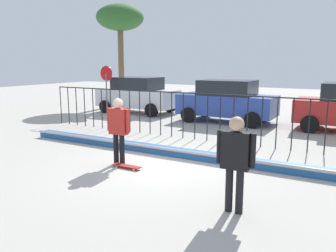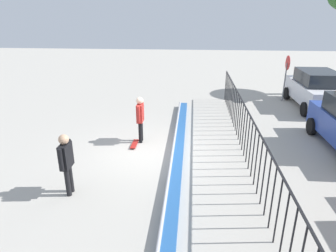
{
  "view_description": "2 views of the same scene",
  "coord_description": "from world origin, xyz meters",
  "px_view_note": "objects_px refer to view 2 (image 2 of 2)",
  "views": [
    {
      "loc": [
        4.6,
        -7.54,
        2.68
      ],
      "look_at": [
        0.04,
        0.49,
        0.97
      ],
      "focal_mm": 36.94,
      "sensor_mm": 36.0,
      "label": 1
    },
    {
      "loc": [
        9.56,
        1.43,
        4.73
      ],
      "look_at": [
        0.17,
        0.66,
        1.09
      ],
      "focal_mm": 32.08,
      "sensor_mm": 36.0,
      "label": 2
    }
  ],
  "objects_px": {
    "skateboarder": "(140,115)",
    "parked_car_white": "(316,89)",
    "camera_operator": "(66,159)",
    "skateboard": "(135,144)",
    "stop_sign": "(286,72)"
  },
  "relations": [
    {
      "from": "camera_operator",
      "to": "stop_sign",
      "type": "xyz_separation_m",
      "value": [
        -9.75,
        8.3,
        0.56
      ]
    },
    {
      "from": "skateboarder",
      "to": "camera_operator",
      "type": "xyz_separation_m",
      "value": [
        3.64,
        -1.36,
        -0.01
      ]
    },
    {
      "from": "camera_operator",
      "to": "stop_sign",
      "type": "height_order",
      "value": "stop_sign"
    },
    {
      "from": "camera_operator",
      "to": "skateboarder",
      "type": "bearing_deg",
      "value": 32.06
    },
    {
      "from": "camera_operator",
      "to": "skateboard",
      "type": "bearing_deg",
      "value": 32.72
    },
    {
      "from": "camera_operator",
      "to": "parked_car_white",
      "type": "xyz_separation_m",
      "value": [
        -8.69,
        9.59,
        -0.08
      ]
    },
    {
      "from": "skateboarder",
      "to": "parked_car_white",
      "type": "xyz_separation_m",
      "value": [
        -5.05,
        8.23,
        -0.09
      ]
    },
    {
      "from": "skateboarder",
      "to": "stop_sign",
      "type": "distance_m",
      "value": 9.26
    },
    {
      "from": "skateboarder",
      "to": "parked_car_white",
      "type": "distance_m",
      "value": 9.65
    },
    {
      "from": "parked_car_white",
      "to": "skateboard",
      "type": "bearing_deg",
      "value": -54.46
    },
    {
      "from": "camera_operator",
      "to": "parked_car_white",
      "type": "relative_size",
      "value": 0.41
    },
    {
      "from": "camera_operator",
      "to": "stop_sign",
      "type": "distance_m",
      "value": 12.82
    },
    {
      "from": "skateboard",
      "to": "camera_operator",
      "type": "height_order",
      "value": "camera_operator"
    },
    {
      "from": "parked_car_white",
      "to": "skateboarder",
      "type": "bearing_deg",
      "value": -55.77
    },
    {
      "from": "camera_operator",
      "to": "parked_car_white",
      "type": "bearing_deg",
      "value": 4.76
    }
  ]
}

